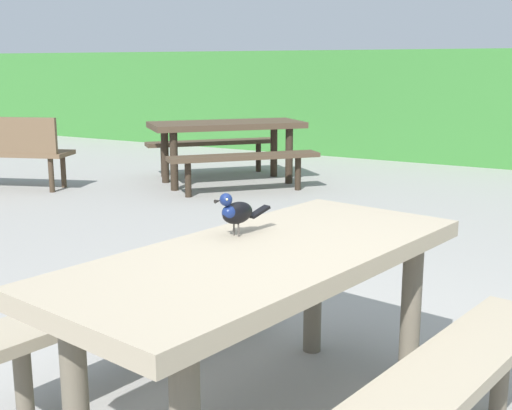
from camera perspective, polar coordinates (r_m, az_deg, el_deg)
The scene contains 4 objects.
picnic_table_foreground at distance 2.57m, azimuth 0.92°, elevation -7.71°, with size 1.94×1.97×0.74m.
bird_grackle at distance 2.67m, azimuth -1.78°, elevation -0.56°, with size 0.12×0.28×0.18m.
picnic_table_mid_left at distance 7.97m, azimuth -2.55°, elevation 5.86°, with size 2.39×2.39×0.74m.
park_bench_side at distance 8.06m, azimuth -20.73°, elevation 4.69°, with size 1.46×0.91×0.84m.
Camera 1 is at (0.86, -2.11, 1.43)m, focal length 46.39 mm.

